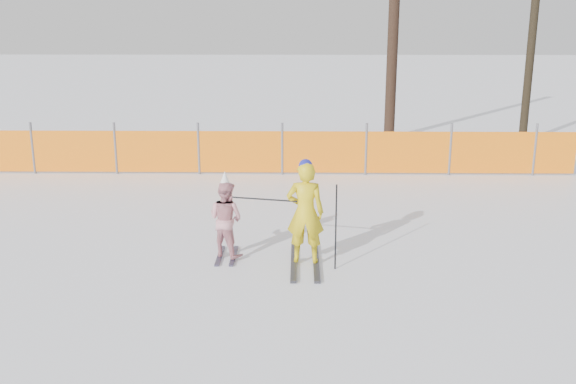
# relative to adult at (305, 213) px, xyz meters

# --- Properties ---
(ground) EXTENTS (120.00, 120.00, 0.00)m
(ground) POSITION_rel_adult_xyz_m (-0.27, 0.00, -0.81)
(ground) COLOR white
(ground) RESTS_ON ground
(adult) EXTENTS (0.59, 1.54, 1.64)m
(adult) POSITION_rel_adult_xyz_m (0.00, 0.00, 0.00)
(adult) COLOR black
(adult) RESTS_ON ground
(child) EXTENTS (0.73, 0.84, 1.38)m
(child) POSITION_rel_adult_xyz_m (-1.23, 0.27, -0.17)
(child) COLOR black
(child) RESTS_ON ground
(ski_poles) EXTENTS (1.57, 0.47, 1.30)m
(ski_poles) POSITION_rel_adult_xyz_m (-0.01, -0.05, -0.01)
(ski_poles) COLOR black
(ski_poles) RESTS_ON ground
(safety_fence) EXTENTS (17.00, 0.06, 1.25)m
(safety_fence) POSITION_rel_adult_xyz_m (-2.05, 5.84, -0.25)
(safety_fence) COLOR #595960
(safety_fence) RESTS_ON ground
(tree_trunks) EXTENTS (4.25, 0.90, 6.57)m
(tree_trunks) POSITION_rel_adult_xyz_m (4.05, 10.57, 2.38)
(tree_trunks) COLOR black
(tree_trunks) RESTS_ON ground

